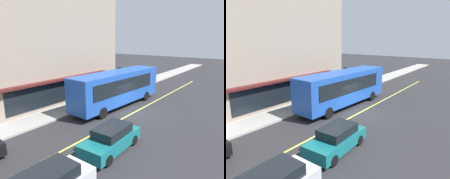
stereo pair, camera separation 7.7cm
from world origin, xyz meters
The scene contains 9 objects.
ground centered at (0.00, 0.00, 0.00)m, with size 120.00×120.00×0.00m, color #28282B.
sidewalk centered at (0.00, 5.51, 0.07)m, with size 80.00×2.69×0.15m, color #9E9B93.
lane_centre_stripe centered at (0.00, 0.00, 0.00)m, with size 36.00×0.16×0.01m, color #D8D14C.
storefront_building centered at (-2.85, 12.57, 7.41)m, with size 18.54×12.04×14.82m.
bus centered at (0.72, 2.35, 1.99)m, with size 11.24×3.08×3.50m.
traffic_light centered at (4.28, 4.63, 2.53)m, with size 0.30×0.52×3.20m.
car_teal centered at (-6.59, -2.32, 0.74)m, with size 4.37×2.00×1.52m.
pedestrian_near_storefront centered at (2.65, 6.29, 1.25)m, with size 0.34×0.34×1.81m.
pedestrian_mid_block centered at (10.38, 5.52, 1.11)m, with size 0.34×0.34×1.61m.
Camera 2 is at (-15.82, -9.42, 6.70)m, focal length 33.64 mm.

